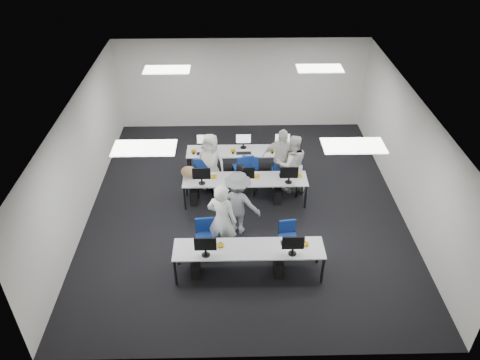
{
  "coord_description": "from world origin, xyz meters",
  "views": [
    {
      "loc": [
        -0.34,
        -9.7,
        7.53
      ],
      "look_at": [
        -0.14,
        -0.24,
        1.0
      ],
      "focal_mm": 35.0,
      "sensor_mm": 36.0,
      "label": 1
    }
  ],
  "objects_px": {
    "chair_2": "(204,184)",
    "student_1": "(292,164)",
    "student_2": "(211,162)",
    "chair_5": "(203,176)",
    "chair_0": "(206,244)",
    "chair_6": "(243,174)",
    "chair_4": "(291,182)",
    "chair_1": "(288,244)",
    "desk_mid": "(245,180)",
    "desk_front": "(249,250)",
    "student_0": "(222,220)",
    "chair_7": "(279,176)",
    "photographer": "(238,203)",
    "chair_3": "(249,181)",
    "student_3": "(281,159)"
  },
  "relations": [
    {
      "from": "chair_5",
      "to": "photographer",
      "type": "height_order",
      "value": "photographer"
    },
    {
      "from": "chair_7",
      "to": "photographer",
      "type": "bearing_deg",
      "value": -120.29
    },
    {
      "from": "student_3",
      "to": "photographer",
      "type": "relative_size",
      "value": 1.05
    },
    {
      "from": "chair_0",
      "to": "chair_6",
      "type": "bearing_deg",
      "value": 66.22
    },
    {
      "from": "chair_1",
      "to": "student_1",
      "type": "xyz_separation_m",
      "value": [
        0.35,
        2.5,
        0.57
      ]
    },
    {
      "from": "desk_mid",
      "to": "chair_0",
      "type": "height_order",
      "value": "chair_0"
    },
    {
      "from": "chair_0",
      "to": "chair_6",
      "type": "distance_m",
      "value": 2.98
    },
    {
      "from": "photographer",
      "to": "chair_5",
      "type": "bearing_deg",
      "value": -48.64
    },
    {
      "from": "chair_6",
      "to": "student_1",
      "type": "height_order",
      "value": "student_1"
    },
    {
      "from": "desk_mid",
      "to": "student_1",
      "type": "distance_m",
      "value": 1.38
    },
    {
      "from": "chair_0",
      "to": "chair_3",
      "type": "bearing_deg",
      "value": 61.18
    },
    {
      "from": "chair_3",
      "to": "student_3",
      "type": "xyz_separation_m",
      "value": [
        0.87,
        0.18,
        0.58
      ]
    },
    {
      "from": "chair_4",
      "to": "chair_6",
      "type": "xyz_separation_m",
      "value": [
        -1.3,
        0.41,
        0.02
      ]
    },
    {
      "from": "chair_1",
      "to": "student_1",
      "type": "bearing_deg",
      "value": 74.97
    },
    {
      "from": "student_1",
      "to": "photographer",
      "type": "relative_size",
      "value": 0.99
    },
    {
      "from": "student_2",
      "to": "chair_4",
      "type": "bearing_deg",
      "value": 11.76
    },
    {
      "from": "chair_0",
      "to": "student_0",
      "type": "relative_size",
      "value": 0.48
    },
    {
      "from": "chair_0",
      "to": "chair_4",
      "type": "distance_m",
      "value": 3.28
    },
    {
      "from": "desk_front",
      "to": "desk_mid",
      "type": "distance_m",
      "value": 2.6
    },
    {
      "from": "desk_front",
      "to": "student_0",
      "type": "height_order",
      "value": "student_0"
    },
    {
      "from": "chair_0",
      "to": "student_2",
      "type": "xyz_separation_m",
      "value": [
        0.04,
        2.69,
        0.52
      ]
    },
    {
      "from": "chair_4",
      "to": "student_2",
      "type": "relative_size",
      "value": 0.57
    },
    {
      "from": "chair_0",
      "to": "student_1",
      "type": "bearing_deg",
      "value": 42.68
    },
    {
      "from": "chair_3",
      "to": "chair_5",
      "type": "distance_m",
      "value": 1.28
    },
    {
      "from": "chair_1",
      "to": "student_0",
      "type": "xyz_separation_m",
      "value": [
        -1.49,
        0.07,
        0.68
      ]
    },
    {
      "from": "chair_6",
      "to": "student_3",
      "type": "height_order",
      "value": "student_3"
    },
    {
      "from": "chair_3",
      "to": "chair_5",
      "type": "xyz_separation_m",
      "value": [
        -1.24,
        0.29,
        -0.0
      ]
    },
    {
      "from": "student_0",
      "to": "student_3",
      "type": "height_order",
      "value": "student_0"
    },
    {
      "from": "chair_3",
      "to": "student_0",
      "type": "bearing_deg",
      "value": -89.85
    },
    {
      "from": "desk_front",
      "to": "chair_5",
      "type": "relative_size",
      "value": 3.35
    },
    {
      "from": "chair_2",
      "to": "chair_6",
      "type": "distance_m",
      "value": 1.13
    },
    {
      "from": "chair_3",
      "to": "student_2",
      "type": "distance_m",
      "value": 1.15
    },
    {
      "from": "desk_front",
      "to": "student_1",
      "type": "xyz_separation_m",
      "value": [
        1.27,
        3.13,
        0.15
      ]
    },
    {
      "from": "chair_5",
      "to": "chair_2",
      "type": "bearing_deg",
      "value": -81.03
    },
    {
      "from": "chair_1",
      "to": "chair_5",
      "type": "distance_m",
      "value": 3.46
    },
    {
      "from": "chair_0",
      "to": "chair_6",
      "type": "relative_size",
      "value": 0.92
    },
    {
      "from": "student_0",
      "to": "student_3",
      "type": "distance_m",
      "value": 3.04
    },
    {
      "from": "chair_5",
      "to": "student_3",
      "type": "distance_m",
      "value": 2.2
    },
    {
      "from": "chair_4",
      "to": "student_1",
      "type": "xyz_separation_m",
      "value": [
        -0.0,
        0.08,
        0.54
      ]
    },
    {
      "from": "chair_4",
      "to": "student_2",
      "type": "height_order",
      "value": "student_2"
    },
    {
      "from": "chair_3",
      "to": "student_3",
      "type": "height_order",
      "value": "student_3"
    },
    {
      "from": "desk_front",
      "to": "chair_7",
      "type": "distance_m",
      "value": 3.59
    },
    {
      "from": "desk_mid",
      "to": "student_3",
      "type": "height_order",
      "value": "student_3"
    },
    {
      "from": "student_2",
      "to": "chair_5",
      "type": "bearing_deg",
      "value": 176.04
    },
    {
      "from": "desk_front",
      "to": "desk_mid",
      "type": "bearing_deg",
      "value": 90.0
    },
    {
      "from": "chair_2",
      "to": "student_1",
      "type": "distance_m",
      "value": 2.42
    },
    {
      "from": "chair_0",
      "to": "student_0",
      "type": "xyz_separation_m",
      "value": [
        0.38,
        0.07,
        0.65
      ]
    },
    {
      "from": "chair_0",
      "to": "chair_7",
      "type": "bearing_deg",
      "value": 49.85
    },
    {
      "from": "desk_mid",
      "to": "chair_6",
      "type": "relative_size",
      "value": 3.24
    },
    {
      "from": "chair_7",
      "to": "photographer",
      "type": "distance_m",
      "value": 2.39
    }
  ]
}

